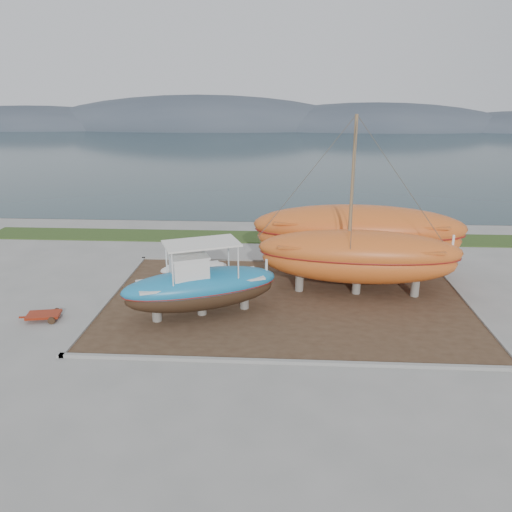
# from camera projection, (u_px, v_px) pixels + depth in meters

# --- Properties ---
(ground) EXTENTS (140.00, 140.00, 0.00)m
(ground) POSITION_uv_depth(u_px,v_px,m) (287.00, 339.00, 21.66)
(ground) COLOR gray
(ground) RESTS_ON ground
(dirt_patch) EXTENTS (18.00, 12.00, 0.06)m
(dirt_patch) POSITION_uv_depth(u_px,v_px,m) (287.00, 301.00, 25.44)
(dirt_patch) COLOR #422D1E
(dirt_patch) RESTS_ON ground
(curb_frame) EXTENTS (18.60, 12.60, 0.15)m
(curb_frame) POSITION_uv_depth(u_px,v_px,m) (287.00, 300.00, 25.42)
(curb_frame) COLOR gray
(curb_frame) RESTS_ON ground
(grass_strip) EXTENTS (44.00, 3.00, 0.08)m
(grass_strip) POSITION_uv_depth(u_px,v_px,m) (287.00, 237.00, 36.32)
(grass_strip) COLOR #284219
(grass_strip) RESTS_ON ground
(sea) EXTENTS (260.00, 100.00, 0.04)m
(sea) POSITION_uv_depth(u_px,v_px,m) (286.00, 151.00, 87.94)
(sea) COLOR #1C3238
(sea) RESTS_ON ground
(mountain_ridge) EXTENTS (200.00, 36.00, 20.00)m
(mountain_ridge) POSITION_uv_depth(u_px,v_px,m) (286.00, 128.00, 140.02)
(mountain_ridge) COLOR #333D49
(mountain_ridge) RESTS_ON ground
(blue_caique) EXTENTS (7.72, 4.98, 3.57)m
(blue_caique) POSITION_uv_depth(u_px,v_px,m) (201.00, 279.00, 23.32)
(blue_caique) COLOR teal
(blue_caique) RESTS_ON dirt_patch
(white_dinghy) EXTENTS (3.97, 2.55, 1.12)m
(white_dinghy) POSITION_uv_depth(u_px,v_px,m) (194.00, 272.00, 27.72)
(white_dinghy) COLOR silver
(white_dinghy) RESTS_ON dirt_patch
(orange_sailboat) EXTENTS (10.56, 3.74, 9.12)m
(orange_sailboat) POSITION_uv_depth(u_px,v_px,m) (362.00, 209.00, 24.91)
(orange_sailboat) COLOR #C6581E
(orange_sailboat) RESTS_ON dirt_patch
(orange_bare_hull) EXTENTS (12.19, 4.29, 3.94)m
(orange_bare_hull) POSITION_uv_depth(u_px,v_px,m) (357.00, 241.00, 28.56)
(orange_bare_hull) COLOR #C6581E
(orange_bare_hull) RESTS_ON dirt_patch
(red_trailer) EXTENTS (2.40, 1.51, 0.32)m
(red_trailer) POSITION_uv_depth(u_px,v_px,m) (44.00, 317.00, 23.38)
(red_trailer) COLOR maroon
(red_trailer) RESTS_ON ground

